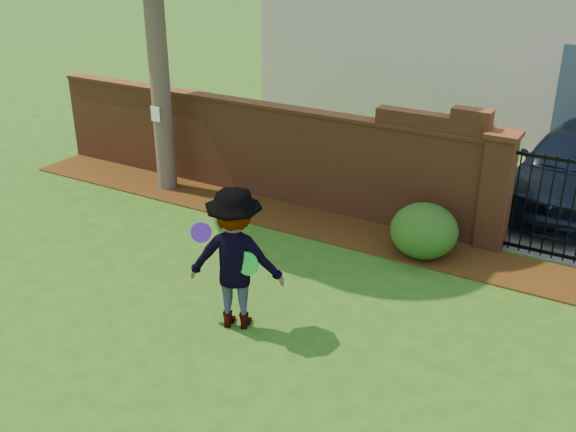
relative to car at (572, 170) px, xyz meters
The scene contains 11 objects.
ground 6.98m from the car, 117.27° to the right, with size 80.00×80.00×0.01m, color #2A5A16.
mulch_bed 5.06m from the car, 145.55° to the right, with size 11.10×1.08×0.03m, color #39200A.
brick_wall 5.63m from the car, 157.30° to the right, with size 8.70×0.31×2.16m.
pillar_left 2.32m from the car, 109.79° to the right, with size 0.50×0.50×1.88m.
iron_gate 2.20m from the car, 81.66° to the right, with size 1.78×0.03×1.60m.
car is the anchor object (origin of this frame).
paper_notice 7.44m from the car, 156.40° to the right, with size 0.20×0.01×0.28m, color white.
shrub_left 3.40m from the car, 118.03° to the right, with size 1.02×1.02×0.84m, color #194C17.
man 6.71m from the car, 116.38° to the right, with size 1.20×0.69×1.86m, color gray.
frisbee_purple 7.07m from the car, 117.89° to the right, with size 0.25×0.25×0.02m, color #6C21D3.
frisbee_green 6.67m from the car, 114.29° to the right, with size 0.30×0.30×0.03m, color #1BD13D.
Camera 1 is at (4.43, -5.76, 4.78)m, focal length 41.78 mm.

